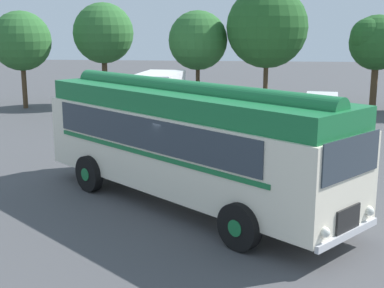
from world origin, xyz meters
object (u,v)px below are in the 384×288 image
at_px(vintage_bus, 186,138).
at_px(car_near_left, 209,108).
at_px(car_mid_right, 321,111).
at_px(car_mid_left, 264,111).
at_px(box_van, 156,97).

xyz_separation_m(vintage_bus, car_near_left, (-0.34, 12.30, -1.05)).
height_order(vintage_bus, car_near_left, vintage_bus).
distance_m(car_near_left, car_mid_right, 5.52).
distance_m(vintage_bus, car_mid_left, 11.98).
distance_m(vintage_bus, box_van, 12.80).
xyz_separation_m(vintage_bus, car_mid_left, (2.42, 11.69, -1.05)).
height_order(car_mid_right, box_van, box_van).
height_order(car_mid_left, car_mid_right, same).
height_order(vintage_bus, car_mid_left, vintage_bus).
xyz_separation_m(vintage_bus, car_mid_right, (5.16, 11.83, -1.05)).
relative_size(car_near_left, car_mid_left, 0.97).
xyz_separation_m(car_near_left, car_mid_left, (2.76, -0.61, 0.00)).
bearing_deg(box_van, vintage_bus, -76.23).
bearing_deg(box_van, car_mid_left, -7.68).
bearing_deg(car_near_left, car_mid_right, -4.92).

